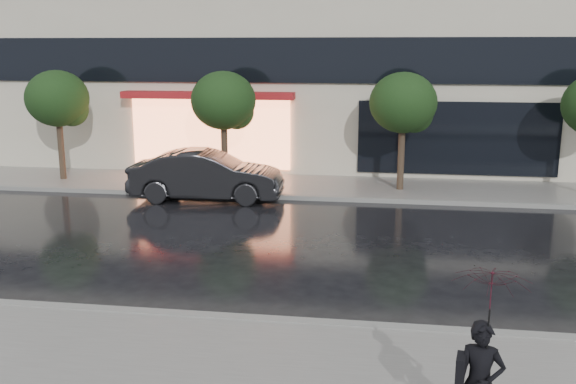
# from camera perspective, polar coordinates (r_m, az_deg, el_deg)

# --- Properties ---
(ground) EXTENTS (120.00, 120.00, 0.00)m
(ground) POSITION_cam_1_polar(r_m,az_deg,el_deg) (12.46, -3.16, -9.73)
(ground) COLOR black
(ground) RESTS_ON ground
(sidewalk_far) EXTENTS (60.00, 3.50, 0.12)m
(sidewalk_far) POSITION_cam_1_polar(r_m,az_deg,el_deg) (22.16, 2.11, 0.50)
(sidewalk_far) COLOR slate
(sidewalk_far) RESTS_ON ground
(curb_near) EXTENTS (60.00, 0.25, 0.14)m
(curb_near) POSITION_cam_1_polar(r_m,az_deg,el_deg) (11.54, -4.17, -11.28)
(curb_near) COLOR gray
(curb_near) RESTS_ON ground
(curb_far) EXTENTS (60.00, 0.25, 0.14)m
(curb_far) POSITION_cam_1_polar(r_m,az_deg,el_deg) (20.46, 1.57, -0.51)
(curb_far) COLOR gray
(curb_far) RESTS_ON ground
(tree_far_west) EXTENTS (2.20, 2.20, 3.99)m
(tree_far_west) POSITION_cam_1_polar(r_m,az_deg,el_deg) (24.18, -19.65, 7.66)
(tree_far_west) COLOR #33261C
(tree_far_west) RESTS_ON ground
(tree_mid_west) EXTENTS (2.20, 2.20, 3.99)m
(tree_mid_west) POSITION_cam_1_polar(r_m,az_deg,el_deg) (22.03, -5.58, 7.91)
(tree_mid_west) COLOR #33261C
(tree_mid_west) RESTS_ON ground
(tree_mid_east) EXTENTS (2.20, 2.20, 3.99)m
(tree_mid_east) POSITION_cam_1_polar(r_m,az_deg,el_deg) (21.40, 10.36, 7.62)
(tree_mid_east) COLOR #33261C
(tree_mid_east) RESTS_ON ground
(parked_car) EXTENTS (4.87, 1.90, 1.58)m
(parked_car) POSITION_cam_1_polar(r_m,az_deg,el_deg) (20.47, -7.24, 1.47)
(parked_car) COLOR black
(parked_car) RESTS_ON ground
(pedestrian_with_umbrella) EXTENTS (1.03, 1.04, 2.20)m
(pedestrian_with_umbrella) POSITION_cam_1_polar(r_m,az_deg,el_deg) (7.89, 17.22, -11.69)
(pedestrian_with_umbrella) COLOR black
(pedestrian_with_umbrella) RESTS_ON sidewalk_near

